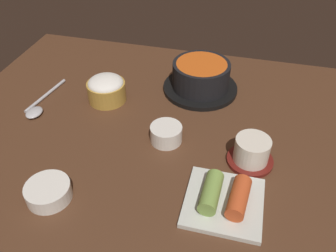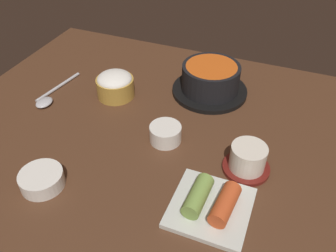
# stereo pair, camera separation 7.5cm
# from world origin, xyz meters

# --- Properties ---
(dining_table) EXTENTS (1.00, 0.76, 0.02)m
(dining_table) POSITION_xyz_m (0.00, 0.00, 0.01)
(dining_table) COLOR #4C2D1C
(dining_table) RESTS_ON ground
(stone_pot) EXTENTS (0.19, 0.19, 0.08)m
(stone_pot) POSITION_xyz_m (0.05, 0.18, 0.06)
(stone_pot) COLOR black
(stone_pot) RESTS_ON dining_table
(rice_bowl) EXTENTS (0.09, 0.09, 0.06)m
(rice_bowl) POSITION_xyz_m (-0.16, 0.08, 0.05)
(rice_bowl) COLOR #B78C38
(rice_bowl) RESTS_ON dining_table
(tea_cup_with_saucer) EXTENTS (0.09, 0.09, 0.06)m
(tea_cup_with_saucer) POSITION_xyz_m (0.20, -0.05, 0.05)
(tea_cup_with_saucer) COLOR maroon
(tea_cup_with_saucer) RESTS_ON dining_table
(banchan_cup_center) EXTENTS (0.07, 0.07, 0.04)m
(banchan_cup_center) POSITION_xyz_m (0.02, -0.03, 0.04)
(banchan_cup_center) COLOR white
(banchan_cup_center) RESTS_ON dining_table
(kimchi_plate) EXTENTS (0.14, 0.14, 0.04)m
(kimchi_plate) POSITION_xyz_m (0.16, -0.17, 0.04)
(kimchi_plate) COLOR silver
(kimchi_plate) RESTS_ON dining_table
(side_bowl_near) EXTENTS (0.08, 0.08, 0.03)m
(side_bowl_near) POSITION_xyz_m (-0.15, -0.24, 0.04)
(side_bowl_near) COLOR white
(side_bowl_near) RESTS_ON dining_table
(spoon) EXTENTS (0.05, 0.17, 0.01)m
(spoon) POSITION_xyz_m (-0.31, 0.00, 0.03)
(spoon) COLOR #B7B7BC
(spoon) RESTS_ON dining_table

